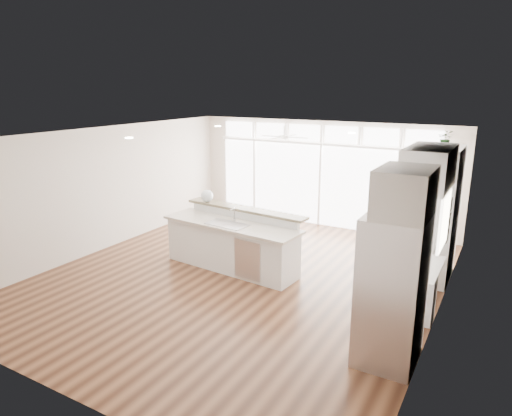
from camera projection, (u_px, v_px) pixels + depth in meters
The scene contains 24 objects.
floor at pixel (241, 277), 8.76m from camera, with size 7.00×8.00×0.02m, color #432414.
ceiling at pixel (240, 135), 8.05m from camera, with size 7.00×8.00×0.02m, color white.
wall_back at pixel (322, 174), 11.76m from camera, with size 7.00×0.04×2.70m, color beige.
wall_front at pixel (52, 291), 5.05m from camera, with size 7.00×0.04×2.70m, color beige.
wall_left at pixel (106, 188), 10.07m from camera, with size 0.04×8.00×2.70m, color beige.
wall_right at pixel (442, 239), 6.73m from camera, with size 0.04×8.00×2.70m, color beige.
glass_wall at pixel (320, 185), 11.79m from camera, with size 5.80×0.06×2.08m, color white.
transom_row at pixel (322, 134), 11.44m from camera, with size 5.90×0.06×0.40m, color white.
desk_window at pixel (444, 221), 6.95m from camera, with size 0.04×0.85×0.85m, color white.
ceiling_fan at pixel (284, 133), 10.70m from camera, with size 1.16×1.16×0.32m, color white.
recessed_lights at pixel (246, 135), 8.23m from camera, with size 3.40×3.00×0.02m, color white.
oven_cabinet at pixel (438, 214), 8.43m from camera, with size 0.64×1.20×2.50m, color white.
desk_nook at pixel (415, 287), 7.41m from camera, with size 0.72×1.30×0.76m, color white.
upper_cabinets at pixel (429, 168), 6.88m from camera, with size 0.64×1.30×0.64m, color white.
refrigerator at pixel (392, 290), 5.88m from camera, with size 0.76×0.90×2.00m, color silver.
fridge_cabinet at pixel (405, 192), 5.51m from camera, with size 0.64×0.90×0.60m, color white.
framed_photos at pixel (449, 220), 7.51m from camera, with size 0.06×0.22×0.80m, color black.
kitchen_island at pixel (231, 241), 9.02m from camera, with size 2.90×1.09×1.15m, color white.
rug at pixel (385, 314), 7.29m from camera, with size 0.80×0.58×0.01m, color #351F10.
office_chair at pixel (394, 267), 7.93m from camera, with size 0.51×0.47×0.98m, color black.
fishbowl at pixel (207, 196), 9.68m from camera, with size 0.26×0.26×0.26m, color silver.
monitor at pixel (413, 254), 7.30m from camera, with size 0.07×0.43×0.36m, color black.
keyboard at pixel (401, 262), 7.43m from camera, with size 0.12×0.31×0.02m, color silver.
potted_plant at pixel (446, 140), 8.07m from camera, with size 0.26×0.29×0.22m, color #2F622A.
Camera 1 is at (4.26, -6.91, 3.55)m, focal length 32.00 mm.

